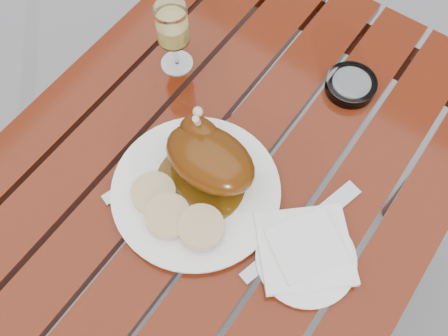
# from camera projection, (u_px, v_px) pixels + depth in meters

# --- Properties ---
(ground) EXTENTS (60.00, 60.00, 0.00)m
(ground) POSITION_uv_depth(u_px,v_px,m) (213.00, 285.00, 1.59)
(ground) COLOR slate
(ground) RESTS_ON ground
(table) EXTENTS (0.80, 1.20, 0.75)m
(table) POSITION_uv_depth(u_px,v_px,m) (210.00, 249.00, 1.26)
(table) COLOR maroon
(table) RESTS_ON ground
(dinner_plate) EXTENTS (0.41, 0.41, 0.02)m
(dinner_plate) POSITION_uv_depth(u_px,v_px,m) (196.00, 191.00, 0.91)
(dinner_plate) COLOR white
(dinner_plate) RESTS_ON table
(roast_duck) EXTENTS (0.18, 0.17, 0.13)m
(roast_duck) POSITION_uv_depth(u_px,v_px,m) (208.00, 156.00, 0.88)
(roast_duck) COLOR #533309
(roast_duck) RESTS_ON dinner_plate
(bread_dumplings) EXTENTS (0.19, 0.10, 0.03)m
(bread_dumplings) POSITION_uv_depth(u_px,v_px,m) (174.00, 212.00, 0.87)
(bread_dumplings) COLOR tan
(bread_dumplings) RESTS_ON dinner_plate
(wine_glass) EXTENTS (0.07, 0.07, 0.16)m
(wine_glass) POSITION_uv_depth(u_px,v_px,m) (174.00, 38.00, 0.98)
(wine_glass) COLOR #EAD96A
(wine_glass) RESTS_ON table
(side_plate) EXTENTS (0.23, 0.23, 0.01)m
(side_plate) POSITION_uv_depth(u_px,v_px,m) (306.00, 259.00, 0.86)
(side_plate) COLOR white
(side_plate) RESTS_ON table
(napkin) EXTENTS (0.21, 0.21, 0.01)m
(napkin) POSITION_uv_depth(u_px,v_px,m) (305.00, 248.00, 0.85)
(napkin) COLOR white
(napkin) RESTS_ON side_plate
(ashtray) EXTENTS (0.13, 0.13, 0.03)m
(ashtray) POSITION_uv_depth(u_px,v_px,m) (351.00, 85.00, 1.01)
(ashtray) COLOR #B2B7BC
(ashtray) RESTS_ON table
(fork) EXTENTS (0.08, 0.18, 0.01)m
(fork) POSITION_uv_depth(u_px,v_px,m) (146.00, 174.00, 0.93)
(fork) COLOR gray
(fork) RESTS_ON table
(knife) EXTENTS (0.08, 0.23, 0.01)m
(knife) POSITION_uv_depth(u_px,v_px,m) (293.00, 238.00, 0.88)
(knife) COLOR gray
(knife) RESTS_ON table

